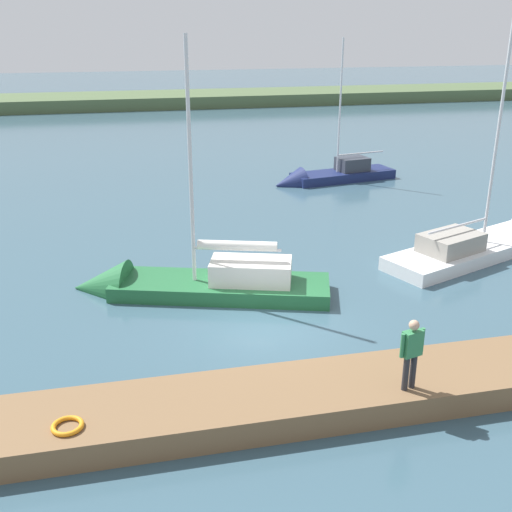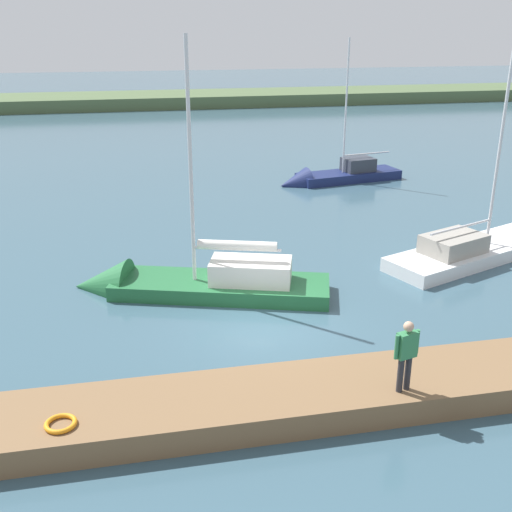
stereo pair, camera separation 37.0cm
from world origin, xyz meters
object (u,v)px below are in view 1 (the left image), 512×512
Objects in this scene: sailboat_outer_mooring at (327,179)px; sailboat_mid_channel at (495,245)px; sailboat_behind_pier at (185,288)px; person_on_dock at (412,350)px; life_ring_buoy at (67,426)px.

sailboat_outer_mooring is 0.85× the size of sailboat_mid_channel.
sailboat_behind_pier is 5.28× the size of person_on_dock.
sailboat_behind_pier is at bearing 165.41° from sailboat_mid_channel.
sailboat_outer_mooring is 4.91× the size of person_on_dock.
sailboat_behind_pier reaches higher than life_ring_buoy.
sailboat_mid_channel is at bearing -56.53° from person_on_dock.
sailboat_mid_channel reaches higher than life_ring_buoy.
sailboat_mid_channel is 5.81× the size of person_on_dock.
sailboat_outer_mooring is 16.20m from sailboat_behind_pier.
sailboat_outer_mooring reaches higher than life_ring_buoy.
sailboat_mid_channel is (-2.89, 11.74, 0.01)m from sailboat_outer_mooring.
life_ring_buoy is 0.07× the size of sailboat_mid_channel.
life_ring_buoy is at bearing -171.37° from sailboat_mid_channel.
sailboat_outer_mooring is at bearing -107.84° from sailboat_behind_pier.
life_ring_buoy is at bearing 73.75° from person_on_dock.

